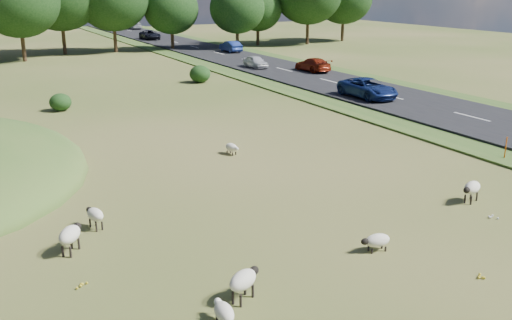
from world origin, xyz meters
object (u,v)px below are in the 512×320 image
(car_1, at_px, (231,46))
(sheep_1, at_px, (377,240))
(sheep_2, at_px, (224,312))
(car_6, at_px, (150,35))
(car_4, at_px, (256,62))
(sheep_0, at_px, (95,214))
(sheep_6, at_px, (232,147))
(marker_post, at_px, (506,148))
(car_2, at_px, (134,25))
(car_0, at_px, (313,64))
(sheep_5, at_px, (244,280))
(car_5, at_px, (368,88))
(sheep_4, at_px, (70,235))
(sheep_3, at_px, (472,188))

(car_1, bearing_deg, sheep_1, 69.54)
(sheep_2, distance_m, car_6, 78.49)
(car_4, bearing_deg, car_1, 74.78)
(sheep_2, xyz_separation_m, car_1, (25.94, 54.17, 0.54))
(sheep_0, xyz_separation_m, sheep_6, (8.45, 6.19, -0.18))
(marker_post, relative_size, car_1, 0.29)
(car_2, bearing_deg, car_0, 90.00)
(sheep_1, height_order, sheep_6, sheep_1)
(sheep_5, relative_size, sheep_6, 1.24)
(car_4, bearing_deg, car_5, -90.00)
(sheep_5, relative_size, car_0, 0.29)
(car_0, bearing_deg, sheep_5, 54.14)
(car_2, distance_m, car_6, 22.12)
(sheep_4, bearing_deg, sheep_6, -14.80)
(sheep_5, height_order, car_0, car_0)
(sheep_0, bearing_deg, sheep_3, -120.41)
(car_0, bearing_deg, car_1, -90.00)
(sheep_5, bearing_deg, sheep_2, -169.38)
(sheep_4, height_order, car_4, car_4)
(sheep_0, distance_m, sheep_1, 10.03)
(sheep_6, relative_size, car_6, 0.21)
(sheep_4, xyz_separation_m, car_4, (24.84, 34.04, 0.21))
(car_6, bearing_deg, sheep_5, -105.84)
(sheep_3, bearing_deg, sheep_1, -4.52)
(marker_post, relative_size, sheep_3, 0.94)
(sheep_1, distance_m, car_6, 75.46)
(sheep_0, xyz_separation_m, car_1, (27.49, 46.41, 0.39))
(sheep_3, height_order, car_2, car_2)
(sheep_4, bearing_deg, car_2, 18.64)
(sheep_0, distance_m, car_0, 38.93)
(car_1, height_order, car_6, same)
(marker_post, xyz_separation_m, sheep_2, (-18.68, -6.63, -0.21))
(sheep_5, relative_size, car_6, 0.26)
(sheep_4, height_order, car_2, car_2)
(sheep_4, height_order, sheep_5, sheep_4)
(sheep_2, xyz_separation_m, sheep_4, (-2.71, 6.16, 0.26))
(marker_post, bearing_deg, sheep_5, -161.87)
(car_1, distance_m, car_5, 32.41)
(sheep_6, bearing_deg, sheep_5, -34.00)
(sheep_2, bearing_deg, sheep_1, -71.68)
(car_5, bearing_deg, sheep_4, -147.50)
(marker_post, relative_size, sheep_4, 0.94)
(car_5, xyz_separation_m, car_6, (0.00, 53.31, -0.05))
(sheep_6, bearing_deg, car_6, 156.22)
(car_2, bearing_deg, marker_post, 85.42)
(sheep_0, distance_m, car_2, 93.46)
(sheep_2, xyz_separation_m, car_5, (22.14, 21.99, 0.59))
(marker_post, height_order, sheep_2, marker_post)
(car_0, relative_size, car_4, 1.26)
(marker_post, distance_m, sheep_3, 6.99)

